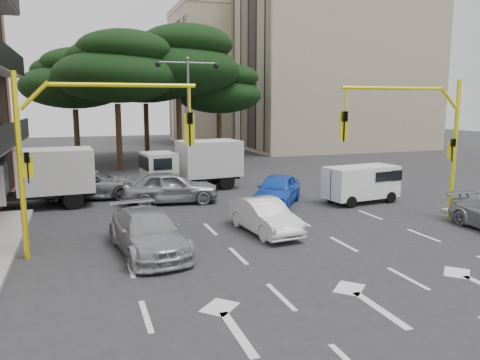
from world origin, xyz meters
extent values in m
plane|color=#28282B|center=(0.00, 0.00, 0.00)|extent=(120.00, 120.00, 0.00)
cube|color=gray|center=(0.00, 16.00, 0.07)|extent=(1.40, 6.00, 0.15)
cube|color=tan|center=(20.00, 32.00, 9.00)|extent=(20.00, 12.00, 18.00)
cube|color=black|center=(9.94, 32.00, 8.50)|extent=(0.12, 11.04, 16.20)
cube|color=tan|center=(13.00, 44.00, 8.00)|extent=(16.00, 12.00, 16.00)
cube|color=black|center=(4.94, 44.00, 7.50)|extent=(0.12, 11.04, 14.20)
cube|color=tan|center=(13.00, 44.00, 16.35)|extent=(16.15, 12.15, 0.70)
cylinder|color=#382616|center=(-4.00, 22.00, 2.48)|extent=(0.44, 0.44, 4.95)
ellipsoid|color=black|center=(-4.00, 22.00, 6.93)|extent=(9.15, 9.15, 3.87)
ellipsoid|color=black|center=(-3.40, 21.60, 8.80)|extent=(6.86, 6.86, 2.86)
ellipsoid|color=black|center=(-4.50, 22.30, 8.25)|extent=(6.07, 6.07, 2.64)
cylinder|color=#382616|center=(1.00, 24.00, 2.70)|extent=(0.44, 0.44, 5.40)
ellipsoid|color=black|center=(1.00, 24.00, 7.56)|extent=(9.98, 9.98, 4.22)
ellipsoid|color=black|center=(1.60, 23.60, 9.60)|extent=(7.49, 7.49, 3.12)
ellipsoid|color=black|center=(0.50, 24.30, 9.00)|extent=(6.62, 6.62, 2.88)
cylinder|color=#382616|center=(-7.00, 26.00, 2.25)|extent=(0.44, 0.44, 4.50)
ellipsoid|color=black|center=(-7.00, 26.00, 6.30)|extent=(8.32, 8.32, 3.52)
ellipsoid|color=black|center=(-6.40, 25.60, 8.00)|extent=(6.24, 6.24, 2.60)
ellipsoid|color=black|center=(-7.50, 26.30, 7.50)|extent=(5.52, 5.52, 2.40)
cylinder|color=#382616|center=(5.00, 26.00, 2.02)|extent=(0.44, 0.44, 4.05)
ellipsoid|color=black|center=(5.00, 26.00, 5.67)|extent=(7.49, 7.49, 3.17)
ellipsoid|color=black|center=(5.60, 25.60, 7.20)|extent=(5.62, 5.62, 2.34)
ellipsoid|color=black|center=(4.50, 26.30, 6.75)|extent=(4.97, 4.97, 2.16)
cylinder|color=#382616|center=(-1.00, 29.00, 2.48)|extent=(0.44, 0.44, 4.95)
ellipsoid|color=black|center=(-1.00, 29.00, 6.93)|extent=(9.15, 9.15, 3.87)
ellipsoid|color=black|center=(-0.40, 28.60, 8.80)|extent=(6.86, 6.86, 2.86)
ellipsoid|color=black|center=(-1.50, 29.30, 8.25)|extent=(6.07, 6.07, 2.64)
cylinder|color=yellow|center=(8.60, 2.00, 3.00)|extent=(0.18, 0.18, 6.00)
cylinder|color=yellow|center=(8.05, 2.00, 5.25)|extent=(0.95, 0.14, 0.95)
cylinder|color=yellow|center=(5.30, 2.00, 5.60)|extent=(4.80, 0.14, 0.14)
cylinder|color=yellow|center=(3.10, 2.00, 5.15)|extent=(0.08, 0.08, 0.90)
imported|color=black|center=(3.10, 2.00, 4.10)|extent=(0.20, 0.24, 1.20)
cube|color=yellow|center=(3.10, 2.08, 4.10)|extent=(0.36, 0.06, 1.10)
imported|color=black|center=(8.38, 1.85, 3.00)|extent=(0.16, 0.20, 1.00)
cube|color=yellow|center=(8.38, 1.95, 3.00)|extent=(0.35, 0.08, 0.70)
cylinder|color=yellow|center=(-8.60, 2.00, 3.00)|extent=(0.18, 0.18, 6.00)
cylinder|color=yellow|center=(-8.05, 2.00, 5.25)|extent=(0.95, 0.14, 0.95)
cylinder|color=yellow|center=(-5.30, 2.00, 5.60)|extent=(4.80, 0.14, 0.14)
cylinder|color=yellow|center=(-3.10, 2.00, 5.15)|extent=(0.08, 0.08, 0.90)
imported|color=black|center=(-3.10, 2.00, 4.10)|extent=(0.20, 0.24, 1.20)
cube|color=yellow|center=(-3.10, 2.08, 4.10)|extent=(0.36, 0.06, 1.10)
imported|color=black|center=(-8.38, 1.85, 3.00)|extent=(0.16, 0.20, 1.00)
cube|color=yellow|center=(-8.38, 1.95, 3.00)|extent=(0.35, 0.08, 0.70)
cylinder|color=slate|center=(0.00, 16.00, 3.90)|extent=(0.16, 0.16, 7.50)
cylinder|color=slate|center=(-0.90, 16.00, 7.55)|extent=(1.80, 0.10, 0.10)
sphere|color=black|center=(-1.90, 16.00, 7.40)|extent=(0.36, 0.36, 0.36)
cylinder|color=slate|center=(0.90, 16.00, 7.55)|extent=(1.80, 0.10, 0.10)
sphere|color=black|center=(1.90, 16.00, 7.40)|extent=(0.36, 0.36, 0.36)
sphere|color=slate|center=(0.00, 16.00, 7.80)|extent=(0.24, 0.24, 0.24)
imported|color=silver|center=(-0.12, 2.37, 0.66)|extent=(1.81, 4.11, 1.31)
imported|color=blue|center=(2.39, 6.88, 0.76)|extent=(4.03, 4.66, 1.51)
imported|color=#9FA1A7|center=(-4.77, 1.35, 0.71)|extent=(2.54, 5.09, 1.42)
imported|color=gray|center=(-6.18, 11.50, 0.72)|extent=(5.52, 3.16, 1.45)
imported|color=gray|center=(-2.56, 9.00, 0.82)|extent=(5.03, 2.59, 1.64)
camera|label=1|loc=(-6.76, -14.11, 5.03)|focal=35.00mm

